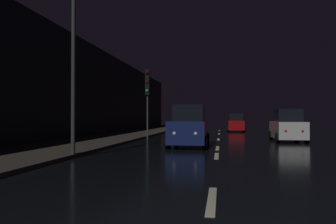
{
  "coord_description": "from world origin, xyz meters",
  "views": [
    {
      "loc": [
        0.17,
        -3.37,
        1.54
      ],
      "look_at": [
        -3.53,
        20.49,
        1.9
      ],
      "focal_mm": 36.49,
      "sensor_mm": 36.0,
      "label": 1
    }
  ],
  "objects": [
    {
      "name": "traffic_light_far_left",
      "position": [
        -5.14,
        21.02,
        3.68
      ],
      "size": [
        0.32,
        0.47,
        5.05
      ],
      "rotation": [
        0.0,
        0.0,
        -1.52
      ],
      "color": "#38383A",
      "rests_on": "ground"
    },
    {
      "name": "ground",
      "position": [
        0.0,
        24.5,
        -0.01
      ],
      "size": [
        27.28,
        84.0,
        0.02
      ],
      "primitive_type": "cube",
      "color": "black"
    },
    {
      "name": "building_facade_left",
      "position": [
        -10.04,
        21.0,
        3.59
      ],
      "size": [
        0.8,
        63.0,
        7.18
      ],
      "primitive_type": "cube",
      "color": "black",
      "rests_on": "ground"
    },
    {
      "name": "car_parked_right_far",
      "position": [
        4.34,
        19.09,
        0.93
      ],
      "size": [
        1.87,
        4.05,
        2.04
      ],
      "rotation": [
        0.0,
        0.0,
        1.57
      ],
      "color": "silver",
      "rests_on": "ground"
    },
    {
      "name": "lane_centerline",
      "position": [
        0.0,
        18.7,
        0.01
      ],
      "size": [
        0.16,
        35.68,
        0.01
      ],
      "color": "beige",
      "rests_on": "ground"
    },
    {
      "name": "streetlamp_overhead",
      "position": [
        -4.87,
        8.79,
        4.54
      ],
      "size": [
        1.7,
        0.44,
        6.79
      ],
      "color": "#2D2D30",
      "rests_on": "ground"
    },
    {
      "name": "car_approaching_headlights",
      "position": [
        -1.48,
        14.49,
        1.0
      ],
      "size": [
        2.0,
        4.32,
        2.18
      ],
      "rotation": [
        0.0,
        0.0,
        -1.57
      ],
      "color": "#141E51",
      "rests_on": "ground"
    },
    {
      "name": "car_distant_taillights",
      "position": [
        1.72,
        33.18,
        0.88
      ],
      "size": [
        1.76,
        3.81,
        1.92
      ],
      "rotation": [
        0.0,
        0.0,
        1.57
      ],
      "color": "maroon",
      "rests_on": "ground"
    },
    {
      "name": "sidewalk_left",
      "position": [
        -7.44,
        24.5,
        0.07
      ],
      "size": [
        4.4,
        84.0,
        0.15
      ],
      "primitive_type": "cube",
      "color": "#38332B",
      "rests_on": "ground"
    }
  ]
}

